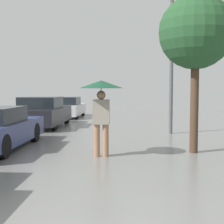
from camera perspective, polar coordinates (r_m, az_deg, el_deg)
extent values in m
cylinder|color=#9E7051|center=(7.71, -2.79, -5.20)|extent=(0.15, 0.15, 0.80)
cylinder|color=#9E7051|center=(7.69, -1.17, -5.22)|extent=(0.15, 0.15, 0.80)
cube|color=gray|center=(7.62, -1.99, 0.02)|extent=(0.40, 0.23, 0.60)
sphere|color=#9E7051|center=(7.60, -2.00, 3.11)|extent=(0.22, 0.22, 0.22)
cylinder|color=#515456|center=(7.60, -2.00, 1.97)|extent=(0.02, 0.02, 0.64)
cone|color=#14472D|center=(7.60, -2.00, 5.09)|extent=(1.07, 1.07, 0.19)
cylinder|color=black|center=(10.29, -13.95, -3.59)|extent=(0.18, 0.59, 0.59)
cylinder|color=black|center=(7.91, -19.25, -5.95)|extent=(0.18, 0.59, 0.59)
cube|color=black|center=(14.39, -12.57, -0.56)|extent=(1.86, 4.28, 0.66)
cube|color=black|center=(14.15, -12.84, 1.71)|extent=(1.58, 1.93, 0.50)
cylinder|color=black|center=(15.91, -14.22, -0.80)|extent=(0.18, 0.67, 0.67)
cylinder|color=black|center=(15.51, -8.28, -0.84)|extent=(0.18, 0.67, 0.67)
cylinder|color=black|center=(13.40, -17.52, -1.74)|extent=(0.18, 0.67, 0.67)
cylinder|color=black|center=(12.92, -10.52, -1.83)|extent=(0.18, 0.67, 0.67)
cube|color=silver|center=(19.28, -8.32, 0.49)|extent=(1.83, 4.18, 0.60)
cube|color=black|center=(19.05, -8.46, 2.04)|extent=(1.55, 1.88, 0.47)
cylinder|color=black|center=(20.72, -9.87, 0.26)|extent=(0.18, 0.61, 0.61)
cylinder|color=black|center=(20.43, -5.36, 0.25)|extent=(0.18, 0.61, 0.61)
cylinder|color=black|center=(18.20, -11.63, -0.27)|extent=(0.18, 0.61, 0.61)
cylinder|color=black|center=(17.87, -6.52, -0.29)|extent=(0.18, 0.61, 0.61)
cylinder|color=#473323|center=(8.37, 14.83, 1.57)|extent=(0.21, 0.21, 2.60)
sphere|color=#234C28|center=(8.50, 15.06, 13.92)|extent=(1.89, 1.89, 1.89)
cylinder|color=#515456|center=(11.96, 10.79, 7.99)|extent=(0.14, 0.14, 4.96)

